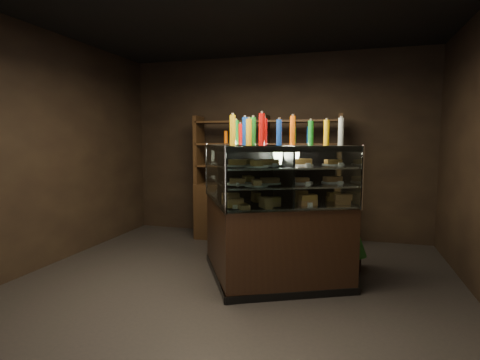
% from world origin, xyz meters
% --- Properties ---
extents(ground, '(5.00, 5.00, 0.00)m').
position_xyz_m(ground, '(0.00, 0.00, 0.00)').
color(ground, black).
rests_on(ground, ground).
extents(room_shell, '(5.02, 5.02, 3.01)m').
position_xyz_m(room_shell, '(0.00, 0.00, 1.94)').
color(room_shell, black).
rests_on(room_shell, ground).
extents(display_case, '(1.97, 1.61, 1.57)m').
position_xyz_m(display_case, '(0.30, 0.36, 0.52)').
color(display_case, black).
rests_on(display_case, ground).
extents(food_display, '(1.55, 1.23, 0.48)m').
position_xyz_m(food_display, '(0.30, 0.36, 1.20)').
color(food_display, gold).
rests_on(food_display, display_case).
extents(bottles_top, '(1.38, 1.09, 0.30)m').
position_xyz_m(bottles_top, '(0.30, 0.36, 1.70)').
color(bottles_top, '#147223').
rests_on(bottles_top, display_case).
extents(potted_conifer, '(0.38, 0.38, 0.81)m').
position_xyz_m(potted_conifer, '(1.26, 1.05, 0.46)').
color(potted_conifer, black).
rests_on(potted_conifer, ground).
extents(back_shelving, '(2.31, 0.46, 2.00)m').
position_xyz_m(back_shelving, '(-0.05, 2.05, 0.61)').
color(back_shelving, black).
rests_on(back_shelving, ground).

